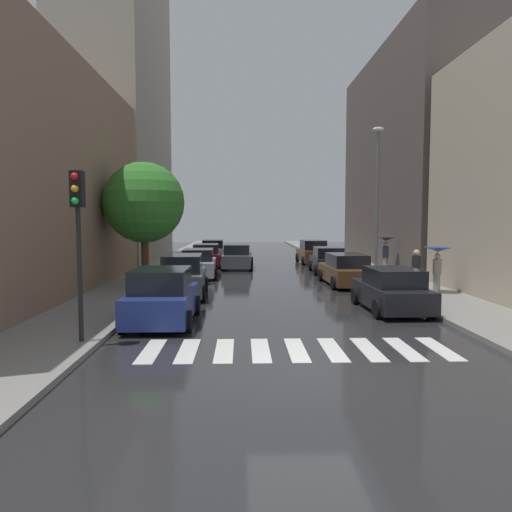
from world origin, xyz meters
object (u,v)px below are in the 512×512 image
object	(u,v)px
pedestrian_by_kerb	(416,270)
traffic_light_left_corner	(78,218)
parked_car_left_fourth	(206,256)
pedestrian_far_side	(386,247)
parked_car_right_second	(346,270)
pedestrian_near_tree	(437,258)
parked_car_right_third	(328,261)
parked_car_right_fourth	(313,252)
parked_car_left_second	(183,277)
parked_car_left_fifth	(213,250)
parked_car_right_nearest	(391,291)
street_tree_left	(144,203)
car_midroad	(237,257)
parked_car_left_third	(199,264)
parked_car_left_nearest	(162,298)
lamp_post_right	(377,194)

from	to	relation	value
pedestrian_by_kerb	traffic_light_left_corner	distance (m)	13.83
parked_car_left_fourth	pedestrian_far_side	world-z (taller)	pedestrian_far_side
parked_car_right_second	pedestrian_by_kerb	world-z (taller)	pedestrian_by_kerb
pedestrian_near_tree	parked_car_right_third	bearing A→B (deg)	140.78
traffic_light_left_corner	pedestrian_near_tree	bearing A→B (deg)	32.00
parked_car_right_fourth	parked_car_left_second	bearing A→B (deg)	151.07
parked_car_left_fifth	parked_car_right_nearest	xyz separation A→B (m)	(7.69, -22.59, -0.03)
parked_car_left_second	parked_car_right_nearest	world-z (taller)	parked_car_left_second
pedestrian_by_kerb	parked_car_left_fourth	bearing A→B (deg)	78.53
parked_car_left_fifth	pedestrian_by_kerb	world-z (taller)	pedestrian_by_kerb
parked_car_left_fifth	parked_car_right_third	distance (m)	12.99
pedestrian_far_side	street_tree_left	xyz separation A→B (m)	(-13.28, -4.76, 2.42)
parked_car_left_second	car_midroad	world-z (taller)	parked_car_left_second
parked_car_right_second	parked_car_right_third	bearing A→B (deg)	-2.65
parked_car_right_fourth	traffic_light_left_corner	xyz separation A→B (m)	(-9.39, -23.11, 2.47)
parked_car_left_third	traffic_light_left_corner	bearing A→B (deg)	171.64
parked_car_left_nearest	parked_car_right_nearest	size ratio (longest dim) A/B	0.96
parked_car_left_nearest	parked_car_left_second	distance (m)	5.24
parked_car_left_nearest	lamp_post_right	xyz separation A→B (m)	(9.40, 9.31, 3.77)
parked_car_left_fifth	parked_car_right_nearest	bearing A→B (deg)	-162.51
parked_car_left_third	pedestrian_near_tree	distance (m)	12.79
parked_car_left_third	street_tree_left	distance (m)	5.35
traffic_light_left_corner	parked_car_right_fourth	bearing A→B (deg)	67.88
parked_car_right_second	traffic_light_left_corner	distance (m)	14.75
parked_car_left_third	car_midroad	xyz separation A→B (m)	(2.15, 4.93, 0.01)
parked_car_left_fourth	car_midroad	distance (m)	2.62
parked_car_left_third	car_midroad	distance (m)	5.38
parked_car_left_third	pedestrian_far_side	bearing A→B (deg)	-85.59
pedestrian_near_tree	traffic_light_left_corner	xyz separation A→B (m)	(-12.38, -7.74, 1.67)
pedestrian_by_kerb	pedestrian_far_side	size ratio (longest dim) A/B	0.90
parked_car_left_third	traffic_light_left_corner	xyz separation A→B (m)	(-1.65, -14.64, 2.53)
pedestrian_by_kerb	parked_car_right_fourth	bearing A→B (deg)	49.89
parked_car_left_fourth	pedestrian_far_side	bearing A→B (deg)	-116.96
parked_car_right_nearest	car_midroad	size ratio (longest dim) A/B	0.88
parked_car_right_nearest	pedestrian_near_tree	distance (m)	4.45
parked_car_right_nearest	pedestrian_by_kerb	distance (m)	3.61
pedestrian_far_side	street_tree_left	distance (m)	14.32
street_tree_left	lamp_post_right	size ratio (longest dim) A/B	0.76
car_midroad	parked_car_right_second	bearing A→B (deg)	-144.96
parked_car_left_fourth	pedestrian_near_tree	bearing A→B (deg)	-142.94
parked_car_left_fourth	car_midroad	size ratio (longest dim) A/B	0.93
parked_car_left_second	traffic_light_left_corner	size ratio (longest dim) A/B	1.01
parked_car_right_fourth	street_tree_left	distance (m)	15.97
street_tree_left	lamp_post_right	bearing A→B (deg)	4.72
parked_car_right_third	street_tree_left	distance (m)	11.86
parked_car_left_third	parked_car_right_nearest	size ratio (longest dim) A/B	1.02
parked_car_right_fourth	car_midroad	bearing A→B (deg)	120.68
parked_car_right_third	street_tree_left	size ratio (longest dim) A/B	0.70
parked_car_left_third	traffic_light_left_corner	world-z (taller)	traffic_light_left_corner
parked_car_right_third	pedestrian_far_side	xyz separation A→B (m)	(3.32, -0.75, 0.90)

